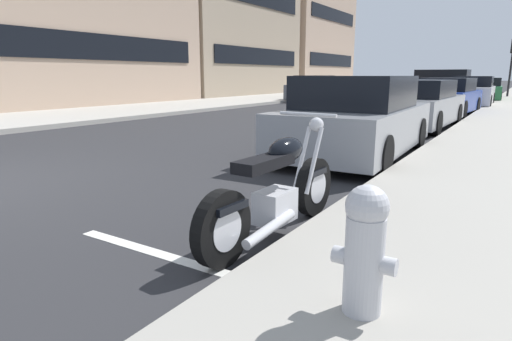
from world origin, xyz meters
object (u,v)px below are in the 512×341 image
(parked_car_at_intersection, at_px, (446,97))
(parked_motorcycle, at_px, (277,192))
(traffic_signal_near_corner, at_px, (512,55))
(parked_car_second_in_row, at_px, (357,119))
(parked_car_mid_block, at_px, (484,90))
(parked_car_near_corner, at_px, (472,92))
(crossing_truck, at_px, (442,81))
(fire_hydrant, at_px, (365,246))
(car_opposite_curb, at_px, (314,89))
(parked_car_across_street, at_px, (418,105))

(parked_car_at_intersection, bearing_deg, parked_motorcycle, -173.39)
(parked_motorcycle, height_order, traffic_signal_near_corner, traffic_signal_near_corner)
(parked_car_second_in_row, bearing_deg, parked_car_mid_block, -2.83)
(parked_car_near_corner, xyz_separation_m, crossing_truck, (14.94, 3.78, 0.32))
(crossing_truck, relative_size, fire_hydrant, 7.45)
(car_opposite_curb, bearing_deg, parked_car_at_intersection, 53.19)
(parked_car_second_in_row, distance_m, parked_car_across_street, 5.13)
(parked_motorcycle, height_order, parked_car_second_in_row, parked_car_second_in_row)
(crossing_truck, distance_m, fire_hydrant, 35.95)
(parked_car_second_in_row, xyz_separation_m, traffic_signal_near_corner, (24.29, -1.48, 2.01))
(parked_car_mid_block, bearing_deg, traffic_signal_near_corner, -20.04)
(parked_car_at_intersection, height_order, car_opposite_curb, car_opposite_curb)
(fire_hydrant, bearing_deg, parked_motorcycle, 47.31)
(parked_car_near_corner, height_order, traffic_signal_near_corner, traffic_signal_near_corner)
(parked_car_across_street, xyz_separation_m, parked_car_near_corner, (10.11, -0.33, 0.03))
(parked_car_across_street, relative_size, parked_car_at_intersection, 1.09)
(parked_car_mid_block, height_order, crossing_truck, crossing_truck)
(parked_car_across_street, relative_size, parked_car_mid_block, 1.03)
(parked_car_near_corner, distance_m, parked_car_mid_block, 5.37)
(parked_car_second_in_row, height_order, parked_car_near_corner, parked_car_second_in_row)
(parked_motorcycle, bearing_deg, fire_hydrant, -130.32)
(parked_car_across_street, height_order, parked_car_mid_block, parked_car_across_street)
(parked_car_second_in_row, relative_size, traffic_signal_near_corner, 1.23)
(parked_car_at_intersection, bearing_deg, parked_car_second_in_row, -176.32)
(parked_car_across_street, xyz_separation_m, parked_car_at_intersection, (4.93, 0.02, 0.01))
(parked_motorcycle, bearing_deg, parked_car_across_street, 6.95)
(parked_car_mid_block, bearing_deg, parked_motorcycle, 177.12)
(fire_hydrant, bearing_deg, parked_car_mid_block, 3.36)
(car_opposite_curb, xyz_separation_m, traffic_signal_near_corner, (9.04, -9.32, 2.02))
(crossing_truck, distance_m, car_opposite_curb, 15.57)
(fire_hydrant, height_order, traffic_signal_near_corner, traffic_signal_near_corner)
(parked_car_near_corner, xyz_separation_m, traffic_signal_near_corner, (9.05, -1.15, 2.02))
(parked_car_at_intersection, xyz_separation_m, parked_car_near_corner, (5.18, -0.35, 0.02))
(parked_car_near_corner, height_order, crossing_truck, crossing_truck)
(car_opposite_curb, bearing_deg, traffic_signal_near_corner, 130.87)
(parked_car_at_intersection, relative_size, fire_hydrant, 5.54)
(parked_car_across_street, bearing_deg, fire_hydrant, -168.02)
(parked_car_near_corner, xyz_separation_m, car_opposite_curb, (0.01, 8.17, 0.00))
(parked_car_across_street, height_order, traffic_signal_near_corner, traffic_signal_near_corner)
(parked_car_second_in_row, bearing_deg, parked_motorcycle, -171.82)
(parked_motorcycle, height_order, parked_car_across_street, parked_car_across_street)
(fire_hydrant, distance_m, traffic_signal_near_corner, 29.73)
(crossing_truck, relative_size, traffic_signal_near_corner, 1.59)
(parked_motorcycle, distance_m, crossing_truck, 34.72)
(parked_car_across_street, bearing_deg, parked_car_mid_block, 0.09)
(parked_car_near_corner, bearing_deg, parked_car_mid_block, -2.10)
(parked_motorcycle, xyz_separation_m, car_opposite_curb, (19.53, 8.59, 0.25))
(parked_car_across_street, xyz_separation_m, car_opposite_curb, (10.12, 7.84, 0.03))
(car_opposite_curb, distance_m, traffic_signal_near_corner, 13.14)
(parked_car_near_corner, height_order, fire_hydrant, parked_car_near_corner)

